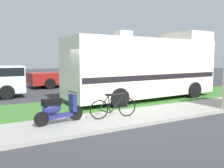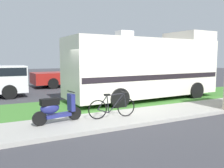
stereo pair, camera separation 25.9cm
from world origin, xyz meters
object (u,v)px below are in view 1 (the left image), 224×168
Objects in this scene: bicycle at (114,107)px; pickup_truck_far at (73,73)px; scooter at (58,109)px; motorhome_rv at (144,67)px.

pickup_truck_far is at bearing 77.96° from bicycle.
scooter is 11.07m from pickup_truck_far.
motorhome_rv is 4.77× the size of bicycle.
motorhome_rv is at bearing 26.78° from scooter.
pickup_truck_far is at bearing 68.21° from scooter.
scooter is 1.88m from bicycle.
bicycle is at bearing -102.04° from pickup_truck_far.
bicycle is 0.30× the size of pickup_truck_far.
motorhome_rv reaches higher than scooter.
pickup_truck_far reaches higher than bicycle.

